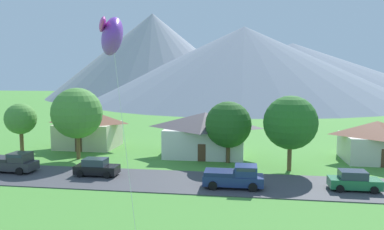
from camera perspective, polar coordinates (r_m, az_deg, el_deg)
road_strip at (r=34.59m, az=4.10°, el=-10.37°), size 160.00×7.24×0.08m
mountain_central_ridge at (r=177.00m, az=15.08°, el=6.76°), size 131.85×131.85×23.76m
mountain_far_east_ridge at (r=160.36m, az=-6.03°, el=9.04°), size 87.32×87.32×35.16m
mountain_far_west_ridge at (r=141.22m, az=7.96°, el=7.80°), size 117.45×117.45×27.38m
house_leftmost at (r=45.78m, az=2.04°, el=-2.76°), size 10.18×7.72×5.28m
house_left_center at (r=52.42m, az=-15.63°, el=-1.90°), size 8.19×6.74×5.16m
house_right_center at (r=47.47m, az=26.46°, el=-3.51°), size 7.76×6.64×4.64m
tree_near_left at (r=48.37m, az=-24.81°, el=-0.57°), size 3.66×3.66×6.52m
tree_left_of_center at (r=45.09m, az=-17.23°, el=0.26°), size 5.89×5.89×8.38m
tree_center at (r=41.65m, az=5.59°, el=-1.47°), size 5.19×5.19×6.94m
tree_right_of_center at (r=39.28m, az=14.87°, el=-1.14°), size 5.53×5.53×7.78m
parked_car_green_west_end at (r=35.10m, az=23.58°, el=-9.24°), size 4.20×2.09×1.68m
parked_car_black_mid_east at (r=37.82m, az=-14.44°, el=-7.80°), size 4.21×2.10×1.68m
pickup_truck_charcoal_west_side at (r=42.10m, az=-25.91°, el=-6.53°), size 5.27×2.48×1.99m
pickup_truck_navy_east_side at (r=33.07m, az=6.58°, el=-9.35°), size 5.21×2.34×1.99m
kite_flyer_with_kite at (r=17.59m, az=-12.20°, el=11.08°), size 2.99×3.18×12.61m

